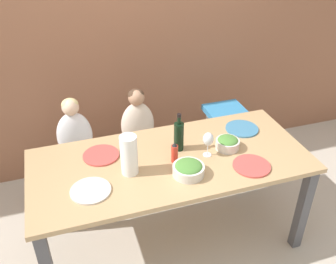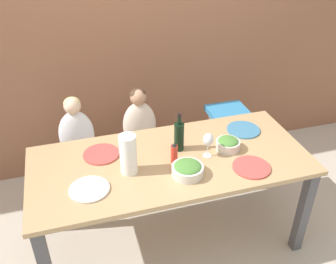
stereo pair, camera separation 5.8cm
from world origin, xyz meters
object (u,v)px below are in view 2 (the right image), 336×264
object	(u,v)px
chair_far_center	(141,153)
dinner_plate_back_left	(101,154)
chair_right_highchair	(227,125)
person_child_center	(139,120)
salad_bowl_large	(188,169)
dinner_plate_front_left	(89,189)
paper_towel_roll	(128,154)
wine_bottle	(179,136)
chair_far_left	(81,163)
person_child_left	(76,129)
dinner_plate_front_right	(251,167)
wine_glass_near	(208,140)
salad_bowl_small	(228,144)
dinner_plate_back_right	(243,130)

from	to	relation	value
chair_far_center	dinner_plate_back_left	distance (m)	0.71
chair_right_highchair	person_child_center	distance (m)	0.83
salad_bowl_large	dinner_plate_front_left	bearing A→B (deg)	177.25
chair_far_center	paper_towel_roll	world-z (taller)	paper_towel_roll
paper_towel_roll	wine_bottle	bearing A→B (deg)	21.31
dinner_plate_front_left	chair_far_left	bearing A→B (deg)	91.40
person_child_left	dinner_plate_back_left	distance (m)	0.49
salad_bowl_large	dinner_plate_front_right	bearing A→B (deg)	-7.30
wine_bottle	dinner_plate_front_left	bearing A→B (deg)	-158.69
dinner_plate_back_left	dinner_plate_front_left	bearing A→B (deg)	-109.48
wine_bottle	dinner_plate_back_left	xyz separation A→B (m)	(-0.54, 0.09, -0.11)
paper_towel_roll	dinner_plate_back_left	size ratio (longest dim) A/B	1.10
salad_bowl_large	wine_glass_near	bearing A→B (deg)	38.25
chair_right_highchair	salad_bowl_small	size ratio (longest dim) A/B	4.09
wine_glass_near	dinner_plate_back_left	distance (m)	0.74
salad_bowl_small	dinner_plate_front_left	world-z (taller)	salad_bowl_small
wine_bottle	paper_towel_roll	xyz separation A→B (m)	(-0.39, -0.15, 0.02)
chair_far_left	dinner_plate_back_left	world-z (taller)	dinner_plate_back_left
person_child_left	dinner_plate_front_right	size ratio (longest dim) A/B	2.12
chair_far_left	dinner_plate_front_left	size ratio (longest dim) A/B	1.89
wine_bottle	wine_glass_near	size ratio (longest dim) A/B	1.57
paper_towel_roll	wine_glass_near	world-z (taller)	paper_towel_roll
person_child_left	salad_bowl_small	distance (m)	1.20
chair_right_highchair	person_child_left	distance (m)	1.33
salad_bowl_large	salad_bowl_small	xyz separation A→B (m)	(0.37, 0.19, 0.00)
person_child_left	dinner_plate_front_right	xyz separation A→B (m)	(1.07, -0.89, 0.05)
chair_far_center	wine_glass_near	world-z (taller)	wine_glass_near
paper_towel_roll	salad_bowl_large	distance (m)	0.39
chair_far_center	person_child_center	size ratio (longest dim) A/B	0.89
chair_right_highchair	person_child_center	world-z (taller)	person_child_center
chair_right_highchair	person_child_left	size ratio (longest dim) A/B	1.31
dinner_plate_front_right	paper_towel_roll	bearing A→B (deg)	166.27
chair_far_left	salad_bowl_small	bearing A→B (deg)	-32.77
chair_right_highchair	dinner_plate_back_right	size ratio (longest dim) A/B	2.77
chair_far_center	wine_bottle	distance (m)	0.76
dinner_plate_back_right	dinner_plate_front_right	bearing A→B (deg)	-109.68
person_child_left	paper_towel_roll	distance (m)	0.78
salad_bowl_small	wine_glass_near	bearing A→B (deg)	-169.43
paper_towel_roll	dinner_plate_front_left	distance (m)	0.32
wine_glass_near	salad_bowl_large	size ratio (longest dim) A/B	0.88
salad_bowl_large	dinner_plate_back_left	world-z (taller)	salad_bowl_large
person_child_center	dinner_plate_back_left	size ratio (longest dim) A/B	2.12
dinner_plate_back_left	salad_bowl_large	bearing A→B (deg)	-36.62
chair_far_center	chair_right_highchair	xyz separation A→B (m)	(0.80, 0.00, 0.14)
person_child_left	paper_towel_roll	xyz separation A→B (m)	(0.29, -0.70, 0.18)
chair_far_left	dinner_plate_front_left	bearing A→B (deg)	-88.60
person_child_center	wine_bottle	bearing A→B (deg)	-73.45
chair_far_left	dinner_plate_front_right	size ratio (longest dim) A/B	1.89
chair_far_left	person_child_center	bearing A→B (deg)	0.06
chair_far_left	wine_bottle	world-z (taller)	wine_bottle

